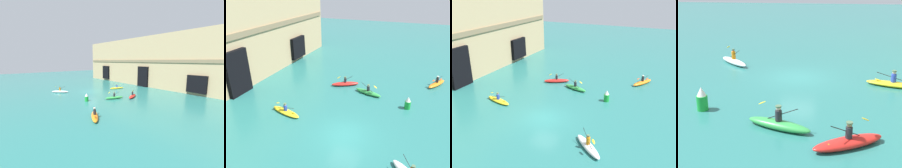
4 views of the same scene
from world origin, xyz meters
TOP-DOWN VIEW (x-y plane):
  - ground_plane at (0.00, 0.00)m, footprint 120.00×120.00m
  - cliff_bluff at (1.90, 17.22)m, footprint 45.09×8.12m
  - kayak_white at (-2.75, -5.39)m, footprint 2.83×2.99m
  - kayak_red at (9.01, 3.10)m, footprint 2.23×3.23m
  - kayak_yellow at (1.11, 6.27)m, footprint 1.66×3.46m
  - kayak_green at (7.78, -0.02)m, footprint 1.67×3.25m
  - kayak_orange at (12.97, -7.17)m, footprint 3.33×2.32m
  - marker_buoy at (6.16, -4.37)m, footprint 0.58×0.58m

SIDE VIEW (x-z plane):
  - ground_plane at x=0.00m, z-range 0.00..0.00m
  - kayak_yellow at x=1.11m, z-range -0.33..0.75m
  - kayak_red at x=9.01m, z-range -0.37..0.87m
  - kayak_green at x=7.78m, z-range -0.38..0.89m
  - kayak_orange at x=12.97m, z-range -0.34..0.86m
  - kayak_white at x=-2.75m, z-range -0.42..0.94m
  - marker_buoy at x=6.16m, z-range -0.05..1.23m
  - cliff_bluff at x=1.90m, z-range -0.02..12.06m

